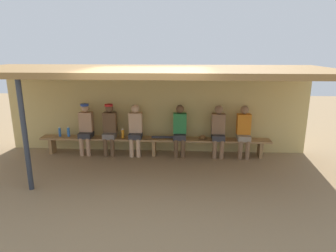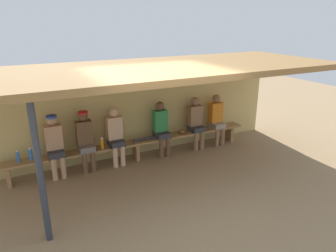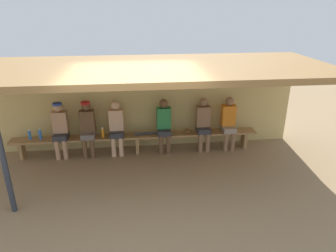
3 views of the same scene
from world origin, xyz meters
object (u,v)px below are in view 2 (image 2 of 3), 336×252
bench (136,144)px  baseball_bat (149,138)px  player_in_white (85,138)px  water_bottle_clear (102,143)px  baseball_glove_worn (182,131)px  player_with_sunglasses (161,126)px  player_leftmost (115,134)px  water_bottle_blue (31,154)px  support_post (40,175)px  water_bottle_orange (18,157)px  player_middle (196,121)px  player_in_blue (217,117)px  player_near_post (55,143)px

bench → baseball_bat: 0.37m
player_in_white → bench: bearing=-0.2°
water_bottle_clear → baseball_glove_worn: (2.07, 0.05, -0.07)m
player_with_sunglasses → water_bottle_clear: (-1.48, -0.04, -0.15)m
baseball_bat → player_leftmost: bearing=177.3°
water_bottle_blue → water_bottle_clear: bearing=-2.5°
support_post → water_bottle_orange: support_post is taller
player_with_sunglasses → baseball_bat: bearing=-179.5°
player_with_sunglasses → player_middle: bearing=0.0°
water_bottle_clear → baseball_glove_worn: 2.07m
player_middle → player_leftmost: same height
bench → water_bottle_clear: bearing=-177.1°
support_post → player_in_blue: support_post is taller
player_middle → player_leftmost: 2.14m
player_in_blue → water_bottle_clear: bearing=-179.2°
water_bottle_clear → baseball_glove_worn: water_bottle_clear is taller
player_leftmost → water_bottle_blue: (-1.80, 0.02, -0.14)m
player_in_blue → player_in_white: 3.46m
player_middle → player_in_white: player_in_white is taller
player_middle → player_with_sunglasses: (-0.98, 0.00, 0.00)m
player_middle → water_bottle_clear: size_ratio=5.31×
baseball_glove_worn → baseball_bat: baseball_glove_worn is taller
support_post → water_bottle_clear: (1.44, 2.06, -0.52)m
bench → player_in_white: bearing=179.8°
player_in_blue → water_bottle_orange: (-4.82, 0.02, -0.15)m
bench → baseball_glove_worn: size_ratio=25.00×
player_with_sunglasses → baseball_glove_worn: player_with_sunglasses is taller
player_in_blue → water_bottle_clear: player_in_blue is taller
player_with_sunglasses → water_bottle_clear: size_ratio=5.31×
player_leftmost → water_bottle_orange: (-2.04, 0.02, -0.15)m
player_with_sunglasses → player_leftmost: 1.15m
player_in_blue → player_near_post: size_ratio=0.99×
player_leftmost → water_bottle_orange: size_ratio=5.34×
baseball_glove_worn → player_middle: bearing=104.6°
support_post → player_in_blue: bearing=24.8°
water_bottle_clear → player_with_sunglasses: bearing=1.7°
player_in_white → water_bottle_orange: 1.37m
player_leftmost → player_in_white: (-0.68, 0.00, 0.02)m
baseball_bat → water_bottle_blue: bearing=177.0°
bench → water_bottle_orange: water_bottle_orange is taller
player_middle → player_with_sunglasses: same height
water_bottle_blue → water_bottle_clear: (1.47, -0.07, -0.01)m
bench → water_bottle_blue: (-2.28, 0.02, 0.20)m
baseball_glove_worn → player_near_post: bearing=-74.6°
water_bottle_clear → player_in_blue: bearing=0.8°
support_post → player_leftmost: bearing=49.9°
player_middle → water_bottle_blue: bearing=179.7°
water_bottle_orange → baseball_glove_worn: bearing=-0.2°
player_with_sunglasses → baseball_bat: 0.40m
player_in_white → water_bottle_blue: bearing=179.0°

